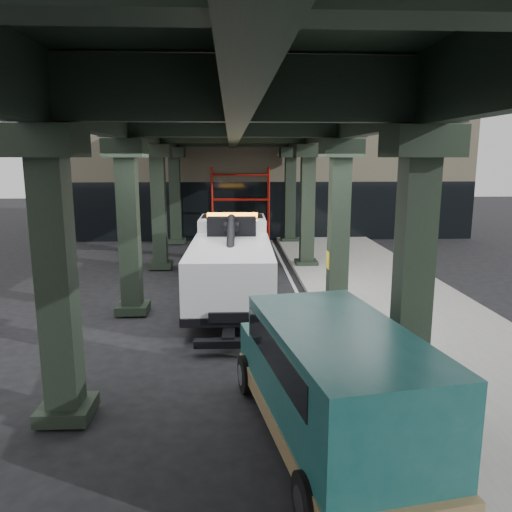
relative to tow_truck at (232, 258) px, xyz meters
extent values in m
plane|color=black|center=(0.50, -3.56, -1.33)|extent=(90.00, 90.00, 0.00)
cube|color=gray|center=(5.00, -1.56, -1.25)|extent=(5.00, 40.00, 0.15)
cube|color=silver|center=(2.20, -1.56, -1.32)|extent=(0.12, 38.00, 0.01)
cube|color=black|center=(3.10, -7.56, 1.17)|extent=(0.55, 0.55, 5.00)
cube|color=black|center=(3.10, -7.56, 3.42)|extent=(1.10, 1.10, 0.50)
cube|color=black|center=(3.10, -7.56, -1.15)|extent=(0.90, 0.90, 0.24)
cube|color=black|center=(3.10, -1.56, 1.17)|extent=(0.55, 0.55, 5.00)
cube|color=black|center=(3.10, -1.56, 3.42)|extent=(1.10, 1.10, 0.50)
cube|color=black|center=(3.10, -1.56, -1.15)|extent=(0.90, 0.90, 0.24)
cube|color=black|center=(3.10, 4.44, 1.17)|extent=(0.55, 0.55, 5.00)
cube|color=black|center=(3.10, 4.44, 3.42)|extent=(1.10, 1.10, 0.50)
cube|color=black|center=(3.10, 4.44, -1.15)|extent=(0.90, 0.90, 0.24)
cube|color=black|center=(3.10, 10.44, 1.17)|extent=(0.55, 0.55, 5.00)
cube|color=black|center=(3.10, 10.44, 3.42)|extent=(1.10, 1.10, 0.50)
cube|color=black|center=(3.10, 10.44, -1.15)|extent=(0.90, 0.90, 0.24)
cube|color=black|center=(-2.90, -7.56, 1.17)|extent=(0.55, 0.55, 5.00)
cube|color=black|center=(-2.90, -7.56, 3.42)|extent=(1.10, 1.10, 0.50)
cube|color=black|center=(-2.90, -7.56, -1.15)|extent=(0.90, 0.90, 0.24)
cube|color=black|center=(-2.90, -1.56, 1.17)|extent=(0.55, 0.55, 5.00)
cube|color=black|center=(-2.90, -1.56, 3.42)|extent=(1.10, 1.10, 0.50)
cube|color=black|center=(-2.90, -1.56, -1.15)|extent=(0.90, 0.90, 0.24)
cube|color=black|center=(-2.90, 4.44, 1.17)|extent=(0.55, 0.55, 5.00)
cube|color=black|center=(-2.90, 4.44, 3.42)|extent=(1.10, 1.10, 0.50)
cube|color=black|center=(-2.90, 4.44, -1.15)|extent=(0.90, 0.90, 0.24)
cube|color=black|center=(-2.90, 10.44, 1.17)|extent=(0.55, 0.55, 5.00)
cube|color=black|center=(-2.90, 10.44, 3.42)|extent=(1.10, 1.10, 0.50)
cube|color=black|center=(-2.90, 10.44, -1.15)|extent=(0.90, 0.90, 0.24)
cube|color=black|center=(3.10, -1.56, 4.22)|extent=(0.35, 32.00, 1.10)
cube|color=black|center=(-2.90, -1.56, 4.22)|extent=(0.35, 32.00, 1.10)
cube|color=black|center=(0.10, -1.56, 4.22)|extent=(0.35, 32.00, 1.10)
cube|color=black|center=(0.10, -1.56, 4.92)|extent=(7.40, 32.00, 0.30)
cube|color=#C6B793|center=(2.50, 16.44, 2.67)|extent=(22.00, 10.00, 8.00)
cylinder|color=red|center=(-1.00, 11.34, 0.67)|extent=(0.08, 0.08, 4.00)
cylinder|color=red|center=(-1.00, 10.54, 0.67)|extent=(0.08, 0.08, 4.00)
cylinder|color=red|center=(2.00, 11.34, 0.67)|extent=(0.08, 0.08, 4.00)
cylinder|color=red|center=(2.00, 10.54, 0.67)|extent=(0.08, 0.08, 4.00)
cylinder|color=red|center=(0.50, 11.34, -0.33)|extent=(3.00, 0.08, 0.08)
cylinder|color=red|center=(0.50, 11.34, 0.97)|extent=(3.00, 0.08, 0.08)
cylinder|color=red|center=(0.50, 11.34, 2.27)|extent=(3.00, 0.08, 0.08)
cube|color=black|center=(-0.01, -0.51, -0.64)|extent=(1.14, 7.39, 0.25)
cube|color=white|center=(0.04, 1.99, 0.20)|extent=(2.36, 2.41, 1.77)
cube|color=white|center=(0.07, 3.03, -0.30)|extent=(2.32, 0.74, 0.88)
cube|color=black|center=(0.05, 2.24, 0.69)|extent=(2.19, 1.32, 0.84)
cube|color=white|center=(-0.04, -1.64, 0.00)|extent=(2.46, 4.96, 1.38)
cube|color=orange|center=(0.04, 1.80, 1.18)|extent=(1.77, 0.31, 0.16)
cube|color=black|center=(0.01, 0.32, 0.98)|extent=(1.58, 0.62, 0.59)
cylinder|color=black|center=(-0.03, -1.44, 0.74)|extent=(0.31, 3.44, 1.32)
cube|color=black|center=(-0.09, -4.15, -0.98)|extent=(0.32, 1.38, 0.18)
cube|color=black|center=(-0.10, -4.83, -1.03)|extent=(1.58, 0.28, 0.18)
cylinder|color=black|center=(-1.03, 2.31, -0.79)|extent=(0.37, 1.09, 1.08)
cylinder|color=silver|center=(-1.03, 2.31, -0.79)|extent=(0.40, 0.60, 0.59)
cylinder|color=black|center=(1.13, 2.27, -0.79)|extent=(0.37, 1.09, 1.08)
cylinder|color=silver|center=(1.13, 2.27, -0.79)|extent=(0.40, 0.60, 0.59)
cylinder|color=black|center=(-1.10, -0.93, -0.79)|extent=(0.37, 1.09, 1.08)
cylinder|color=silver|center=(-1.10, -0.93, -0.79)|extent=(0.40, 0.60, 0.59)
cylinder|color=black|center=(1.06, -0.98, -0.79)|extent=(0.37, 1.09, 1.08)
cylinder|color=silver|center=(1.06, -0.98, -0.79)|extent=(0.40, 0.60, 0.59)
cylinder|color=black|center=(-1.13, -2.21, -0.79)|extent=(0.37, 1.09, 1.08)
cylinder|color=silver|center=(-1.13, -2.21, -0.79)|extent=(0.40, 0.60, 0.59)
cylinder|color=black|center=(1.03, -2.25, -0.79)|extent=(0.37, 1.09, 1.08)
cylinder|color=silver|center=(1.03, -2.25, -0.79)|extent=(0.40, 0.60, 0.59)
cube|color=#134746|center=(1.14, -6.50, -0.48)|extent=(1.96, 1.27, 0.80)
cube|color=#134746|center=(1.56, -8.91, -0.13)|extent=(2.52, 4.26, 1.73)
cube|color=olive|center=(1.50, -8.56, -0.84)|extent=(2.72, 5.22, 0.31)
cube|color=black|center=(1.20, -6.85, 0.23)|extent=(1.77, 0.67, 0.74)
cube|color=black|center=(1.51, -8.65, 0.32)|extent=(2.41, 3.47, 0.49)
cube|color=silver|center=(1.06, -6.04, -0.84)|extent=(1.77, 0.41, 0.27)
cylinder|color=black|center=(0.28, -6.70, -0.95)|extent=(0.37, 0.78, 0.75)
cylinder|color=silver|center=(0.28, -6.70, -0.95)|extent=(0.35, 0.45, 0.41)
cylinder|color=black|center=(2.02, -6.40, -0.95)|extent=(0.37, 0.78, 0.75)
cylinder|color=silver|center=(2.02, -6.40, -0.95)|extent=(0.35, 0.45, 0.41)
cylinder|color=black|center=(0.91, -10.37, -0.95)|extent=(0.37, 0.78, 0.75)
cylinder|color=silver|center=(0.91, -10.37, -0.95)|extent=(0.35, 0.45, 0.41)
cylinder|color=black|center=(2.66, -10.07, -0.95)|extent=(0.37, 0.78, 0.75)
cylinder|color=silver|center=(2.66, -10.07, -0.95)|extent=(0.35, 0.45, 0.41)
camera|label=1|loc=(-0.01, -15.72, 3.17)|focal=35.00mm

